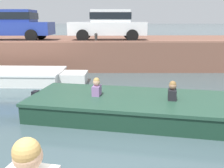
# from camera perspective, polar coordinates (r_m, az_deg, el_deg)

# --- Properties ---
(ground_plane) EXTENTS (400.00, 400.00, 0.00)m
(ground_plane) POSITION_cam_1_polar(r_m,az_deg,el_deg) (7.40, -0.90, -5.21)
(ground_plane) COLOR #3D5156
(far_quay_wall) EXTENTS (60.00, 6.00, 1.45)m
(far_quay_wall) POSITION_cam_1_polar(r_m,az_deg,el_deg) (14.93, -0.40, 7.61)
(far_quay_wall) COLOR brown
(far_quay_wall) RESTS_ON ground
(far_wall_coping) EXTENTS (60.00, 0.24, 0.08)m
(far_wall_coping) POSITION_cam_1_polar(r_m,az_deg,el_deg) (11.98, -0.53, 9.64)
(far_wall_coping) COLOR #925F4C
(far_wall_coping) RESTS_ON far_quay_wall
(boat_moored_west_white) EXTENTS (6.31, 2.18, 0.51)m
(boat_moored_west_white) POSITION_cam_1_polar(r_m,az_deg,el_deg) (11.16, -23.20, 1.67)
(boat_moored_west_white) COLOR white
(boat_moored_west_white) RESTS_ON ground
(motorboat_passing) EXTENTS (6.97, 3.21, 1.01)m
(motorboat_passing) POSITION_cam_1_polar(r_m,az_deg,el_deg) (6.60, 8.49, -5.38)
(motorboat_passing) COLOR #193828
(motorboat_passing) RESTS_ON ground
(car_leftmost_blue) EXTENTS (4.29, 1.96, 1.54)m
(car_leftmost_blue) POSITION_cam_1_polar(r_m,az_deg,el_deg) (14.12, -21.99, 12.63)
(car_leftmost_blue) COLOR #233893
(car_leftmost_blue) RESTS_ON far_quay_wall
(car_left_inner_white) EXTENTS (3.92, 1.98, 1.54)m
(car_left_inner_white) POSITION_cam_1_polar(r_m,az_deg,el_deg) (13.14, -0.74, 13.57)
(car_left_inner_white) COLOR white
(car_left_inner_white) RESTS_ON far_quay_wall
(mooring_bollard_mid) EXTENTS (0.15, 0.15, 0.45)m
(mooring_bollard_mid) POSITION_cam_1_polar(r_m,az_deg,el_deg) (12.12, -3.59, 10.62)
(mooring_bollard_mid) COLOR #2D2B28
(mooring_bollard_mid) RESTS_ON far_quay_wall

